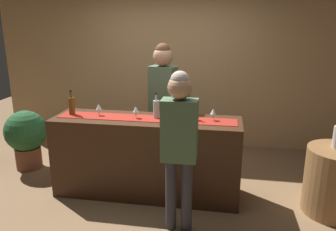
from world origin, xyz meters
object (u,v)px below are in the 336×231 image
wine_bottle_clear (156,109)px  wine_glass_mid_counter (99,107)px  customer_sipping (179,137)px  wine_glass_near_customer (136,110)px  potted_plant_tall (26,135)px  wine_bottle_green (189,109)px  wine_glass_far_end (213,112)px  bartender (163,95)px  wine_bottle_amber (72,106)px

wine_bottle_clear → wine_glass_mid_counter: bearing=-178.6°
wine_glass_mid_counter → customer_sipping: size_ratio=0.09×
wine_glass_near_customer → customer_sipping: customer_sipping is taller
potted_plant_tall → wine_bottle_green: bearing=-8.6°
wine_bottle_green → customer_sipping: customer_sipping is taller
wine_glass_far_end → bartender: 0.87m
wine_bottle_amber → customer_sipping: size_ratio=0.19×
wine_bottle_amber → bartender: size_ratio=0.17×
wine_bottle_green → wine_glass_mid_counter: wine_bottle_green is taller
wine_bottle_green → bartender: bartender is taller
wine_bottle_amber → customer_sipping: bearing=-26.0°
wine_glass_near_customer → potted_plant_tall: (-1.74, 0.44, -0.57)m
wine_bottle_green → wine_glass_mid_counter: bearing=-177.1°
wine_bottle_green → wine_glass_mid_counter: size_ratio=2.10×
customer_sipping → potted_plant_tall: bearing=154.8°
wine_glass_mid_counter → bartender: bearing=39.3°
wine_bottle_amber → wine_bottle_clear: same height
wine_bottle_amber → wine_glass_far_end: (1.69, 0.03, -0.01)m
wine_bottle_amber → wine_glass_mid_counter: bearing=2.0°
wine_bottle_clear → wine_glass_far_end: size_ratio=2.10×
wine_bottle_clear → customer_sipping: 0.81m
wine_glass_near_customer → wine_bottle_amber: bearing=178.2°
wine_bottle_amber → wine_bottle_clear: (1.04, 0.03, 0.00)m
wine_glass_far_end → customer_sipping: bearing=-111.9°
wine_bottle_clear → wine_glass_far_end: bearing=0.4°
wine_glass_near_customer → wine_glass_far_end: (0.89, 0.06, 0.00)m
wine_bottle_clear → wine_glass_near_customer: 0.24m
wine_glass_mid_counter → customer_sipping: customer_sipping is taller
wine_bottle_amber → wine_glass_far_end: 1.70m
wine_bottle_clear → customer_sipping: customer_sipping is taller
bartender → potted_plant_tall: (-1.95, -0.15, -0.63)m
wine_glass_far_end → potted_plant_tall: wine_glass_far_end is taller
bartender → potted_plant_tall: 2.05m
wine_bottle_green → wine_glass_near_customer: 0.61m
wine_glass_mid_counter → wine_glass_far_end: 1.36m
wine_glass_near_customer → bartender: (0.21, 0.59, 0.06)m
wine_bottle_clear → customer_sipping: bearing=-62.6°
wine_bottle_amber → wine_glass_mid_counter: wine_bottle_amber is taller
wine_glass_near_customer → bartender: bartender is taller
wine_glass_mid_counter → customer_sipping: 1.28m
bartender → wine_bottle_amber: bearing=43.2°
wine_bottle_clear → potted_plant_tall: bearing=168.8°
wine_glass_near_customer → bartender: 0.63m
wine_glass_far_end → wine_bottle_green: bearing=173.5°
customer_sipping → wine_bottle_amber: bearing=154.1°
wine_bottle_clear → customer_sipping: size_ratio=0.19×
wine_glass_near_customer → wine_glass_far_end: size_ratio=1.00×
wine_glass_mid_counter → wine_glass_far_end: bearing=0.9°
wine_bottle_amber → wine_glass_far_end: wine_bottle_amber is taller
wine_bottle_amber → wine_bottle_clear: bearing=1.6°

